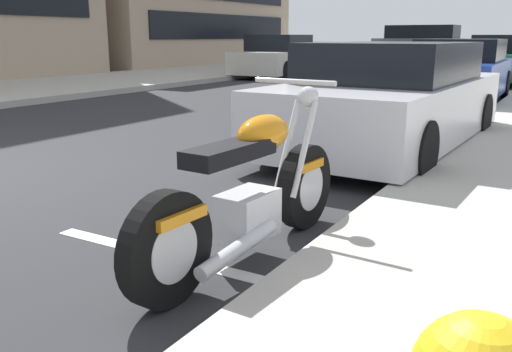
{
  "coord_description": "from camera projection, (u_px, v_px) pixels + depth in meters",
  "views": [
    {
      "loc": [
        -2.58,
        -5.61,
        1.39
      ],
      "look_at": [
        0.33,
        -3.91,
        0.53
      ],
      "focal_mm": 38.55,
      "sensor_mm": 36.0,
      "label": 1
    }
  ],
  "objects": [
    {
      "name": "sidewalk_far_curb",
      "position": [
        160.0,
        76.0,
        18.54
      ],
      "size": [
        120.0,
        5.0,
        0.14
      ],
      "primitive_type": "cube",
      "color": "#ADA89E",
      "rests_on": "ground"
    },
    {
      "name": "parked_car_behind_motorcycle",
      "position": [
        391.0,
        99.0,
        6.82
      ],
      "size": [
        4.45,
        1.96,
        1.32
      ],
      "rotation": [
        0.0,
        0.0,
        -0.04
      ],
      "color": "silver",
      "rests_on": "ground"
    },
    {
      "name": "car_opposite_curb",
      "position": [
        279.0,
        57.0,
        19.21
      ],
      "size": [
        4.54,
        2.17,
        1.44
      ],
      "rotation": [
        0.0,
        0.0,
        3.22
      ],
      "color": "beige",
      "rests_on": "ground"
    },
    {
      "name": "parked_car_across_street",
      "position": [
        504.0,
        61.0,
        16.72
      ],
      "size": [
        4.37,
        1.92,
        1.43
      ],
      "rotation": [
        0.0,
        0.0,
        -0.04
      ],
      "color": "#236638",
      "rests_on": "ground"
    },
    {
      "name": "parked_car_second_in_row",
      "position": [
        459.0,
        72.0,
        11.91
      ],
      "size": [
        4.35,
        1.91,
        1.33
      ],
      "rotation": [
        0.0,
        0.0,
        0.03
      ],
      "color": "navy",
      "rests_on": "ground"
    },
    {
      "name": "crossing_truck",
      "position": [
        422.0,
        43.0,
        30.1
      ],
      "size": [
        2.19,
        5.09,
        1.97
      ],
      "rotation": [
        0.0,
        0.0,
        1.55
      ],
      "color": "#4C5156",
      "rests_on": "ground"
    },
    {
      "name": "parked_motorcycle",
      "position": [
        250.0,
        195.0,
        3.45
      ],
      "size": [
        2.11,
        0.62,
        1.11
      ],
      "rotation": [
        0.0,
        0.0,
        -0.06
      ],
      "color": "black",
      "rests_on": "ground"
    },
    {
      "name": "parking_stall_stripe",
      "position": [
        185.0,
        261.0,
        3.5
      ],
      "size": [
        0.12,
        2.2,
        0.01
      ],
      "primitive_type": "cube",
      "color": "silver",
      "rests_on": "ground"
    }
  ]
}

